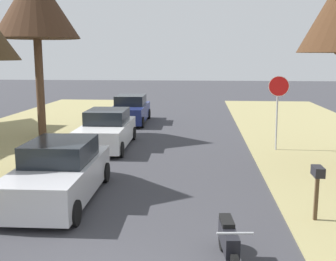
{
  "coord_description": "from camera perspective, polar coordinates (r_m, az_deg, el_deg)",
  "views": [
    {
      "loc": [
        1.6,
        -5.04,
        3.79
      ],
      "look_at": [
        0.66,
        6.5,
        1.69
      ],
      "focal_mm": 43.98,
      "sensor_mm": 36.0,
      "label": 1
    }
  ],
  "objects": [
    {
      "name": "stop_sign_far",
      "position": [
        16.94,
        15.02,
        4.54
      ],
      "size": [
        0.81,
        0.28,
        2.97
      ],
      "color": "#9EA0A5",
      "rests_on": "grass_verge_right"
    },
    {
      "name": "street_tree_left_mid_b",
      "position": [
        20.11,
        -17.9,
        16.31
      ],
      "size": [
        3.87,
        3.87,
        7.61
      ],
      "color": "#4D3626",
      "rests_on": "grass_verge_left"
    },
    {
      "name": "parked_sedan_silver",
      "position": [
        11.34,
        -14.81,
        -5.74
      ],
      "size": [
        2.02,
        4.44,
        1.57
      ],
      "color": "#BCBCC1",
      "rests_on": "ground"
    },
    {
      "name": "parked_sedan_white",
      "position": [
        17.42,
        -8.47,
        0.03
      ],
      "size": [
        2.02,
        4.44,
        1.57
      ],
      "color": "white",
      "rests_on": "ground"
    },
    {
      "name": "parked_sedan_navy",
      "position": [
        23.75,
        -5.23,
        2.82
      ],
      "size": [
        2.02,
        4.44,
        1.57
      ],
      "color": "navy",
      "rests_on": "ground"
    },
    {
      "name": "parked_motorcycle",
      "position": [
        7.74,
        8.36,
        -15.09
      ],
      "size": [
        0.6,
        2.05,
        0.97
      ],
      "color": "black",
      "rests_on": "ground"
    },
    {
      "name": "curbside_mailbox",
      "position": [
        10.01,
        20.02,
        -6.19
      ],
      "size": [
        0.22,
        0.44,
        1.27
      ],
      "color": "brown",
      "rests_on": "grass_verge_right"
    }
  ]
}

